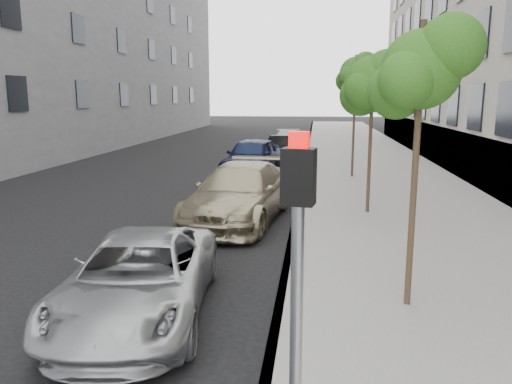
% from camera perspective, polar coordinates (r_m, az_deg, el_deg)
% --- Properties ---
extents(ground, '(160.00, 160.00, 0.00)m').
position_cam_1_polar(ground, '(7.30, -7.74, -16.98)').
color(ground, black).
rests_on(ground, ground).
extents(sidewalk, '(6.40, 72.00, 0.14)m').
position_cam_1_polar(sidewalk, '(30.52, 11.77, 4.42)').
color(sidewalk, gray).
rests_on(sidewalk, ground).
extents(curb, '(0.15, 72.00, 0.14)m').
position_cam_1_polar(curb, '(30.42, 5.88, 4.57)').
color(curb, '#9E9B93').
rests_on(curb, ground).
extents(tree_near, '(1.56, 1.36, 4.41)m').
position_cam_1_polar(tree_near, '(7.89, 18.54, 13.07)').
color(tree_near, '#38281C').
rests_on(tree_near, sidewalk).
extents(tree_mid, '(1.85, 1.65, 4.50)m').
position_cam_1_polar(tree_mid, '(14.32, 13.30, 11.93)').
color(tree_mid, '#38281C').
rests_on(tree_mid, sidewalk).
extents(tree_far, '(1.63, 1.43, 4.98)m').
position_cam_1_polar(tree_far, '(20.81, 11.39, 13.19)').
color(tree_far, '#38281C').
rests_on(tree_far, sidewalk).
extents(signal_pole, '(0.27, 0.22, 3.01)m').
position_cam_1_polar(signal_pole, '(3.87, 4.71, -9.89)').
color(signal_pole, '#939699').
rests_on(signal_pole, sidewalk).
extents(minivan, '(2.55, 4.71, 1.25)m').
position_cam_1_polar(minivan, '(8.05, -13.22, -9.56)').
color(minivan, '#A9ACAE').
rests_on(minivan, ground).
extents(suv, '(2.83, 5.60, 1.56)m').
position_cam_1_polar(suv, '(13.70, -1.88, -0.13)').
color(suv, tan).
rests_on(suv, ground).
extents(sedan_blue, '(2.56, 4.99, 1.63)m').
position_cam_1_polar(sedan_blue, '(21.65, -0.45, 4.05)').
color(sedan_blue, '#111A39').
rests_on(sedan_blue, ground).
extents(sedan_black, '(1.80, 4.10, 1.31)m').
position_cam_1_polar(sedan_black, '(26.81, 3.01, 5.02)').
color(sedan_black, black).
rests_on(sedan_black, ground).
extents(sedan_rear, '(1.94, 4.49, 1.29)m').
position_cam_1_polar(sedan_rear, '(31.59, 3.61, 5.88)').
color(sedan_rear, '#A2A6AA').
rests_on(sedan_rear, ground).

